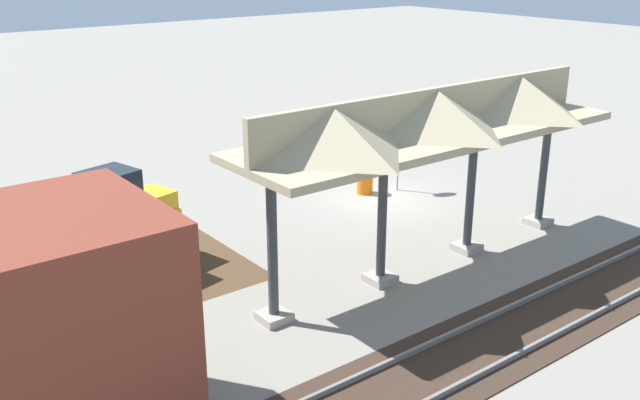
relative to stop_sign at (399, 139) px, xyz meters
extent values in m
plane|color=gray|center=(1.06, 0.20, -1.87)|extent=(120.00, 120.00, 0.00)
cube|color=#4C3823|center=(11.47, -0.20, -1.87)|extent=(8.04, 7.00, 0.01)
cube|color=#9E998E|center=(-1.20, 5.14, -1.77)|extent=(0.70, 0.70, 0.20)
cylinder|color=#383D42|center=(-1.20, 5.14, -0.07)|extent=(0.24, 0.24, 3.60)
cube|color=#9E998E|center=(2.13, 5.14, -1.77)|extent=(0.70, 0.70, 0.20)
cylinder|color=#383D42|center=(2.13, 5.14, -0.07)|extent=(0.24, 0.24, 3.60)
cube|color=#9E998E|center=(5.47, 5.14, -1.77)|extent=(0.70, 0.70, 0.20)
cylinder|color=#383D42|center=(5.47, 5.14, -0.07)|extent=(0.24, 0.24, 3.60)
cube|color=#9E998E|center=(8.80, 5.14, -1.77)|extent=(0.70, 0.70, 0.20)
cylinder|color=#383D42|center=(8.80, 5.14, -0.07)|extent=(0.24, 0.24, 3.60)
cube|color=tan|center=(3.80, 5.14, 1.83)|extent=(11.20, 3.20, 0.20)
cube|color=tan|center=(3.80, 5.14, 2.48)|extent=(11.20, 0.20, 1.10)
pyramid|color=tan|center=(0.47, 5.14, 2.48)|extent=(3.00, 3.20, 1.10)
pyramid|color=tan|center=(3.80, 5.14, 2.48)|extent=(3.00, 3.20, 1.10)
pyramid|color=tan|center=(7.13, 5.14, 2.48)|extent=(3.00, 3.20, 1.10)
cube|color=slate|center=(1.06, 8.20, -1.80)|extent=(60.00, 0.08, 0.15)
cube|color=slate|center=(1.06, 9.63, -1.80)|extent=(60.00, 0.08, 0.15)
cube|color=#38281E|center=(1.06, 8.92, -1.86)|extent=(60.00, 2.58, 0.03)
cylinder|color=gray|center=(0.00, 0.00, -0.67)|extent=(0.06, 0.06, 2.40)
cylinder|color=red|center=(0.00, 0.00, 0.34)|extent=(0.76, 0.09, 0.76)
cube|color=yellow|center=(10.45, 0.30, -0.90)|extent=(3.42, 2.03, 0.90)
cube|color=#1E262D|center=(10.64, 0.35, 0.25)|extent=(1.54, 1.45, 1.40)
cube|color=yellow|center=(9.45, 0.06, -0.20)|extent=(1.38, 1.34, 0.50)
cylinder|color=black|center=(11.55, -0.16, -1.17)|extent=(1.43, 0.63, 1.40)
cylinder|color=black|center=(11.21, 1.23, -1.17)|extent=(1.43, 0.63, 1.40)
cylinder|color=black|center=(9.55, -0.59, -1.42)|extent=(0.95, 0.51, 0.90)
cylinder|color=black|center=(9.24, 0.68, -1.42)|extent=(0.95, 0.51, 0.90)
cylinder|color=yellow|center=(12.45, 0.80, 0.20)|extent=(1.08, 0.43, 1.41)
cylinder|color=yellow|center=(13.23, 0.99, 0.25)|extent=(0.85, 0.35, 1.29)
cube|color=#47474C|center=(13.57, 1.07, -0.35)|extent=(0.77, 0.92, 0.40)
cone|color=#4C3823|center=(12.49, -0.71, -1.87)|extent=(4.30, 4.30, 2.24)
cube|color=brown|center=(14.45, 6.52, 0.26)|extent=(4.39, 3.61, 4.27)
cylinder|color=orange|center=(1.14, -0.45, -1.42)|extent=(0.56, 0.56, 0.90)
camera|label=1|loc=(16.93, 17.47, 6.38)|focal=40.00mm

